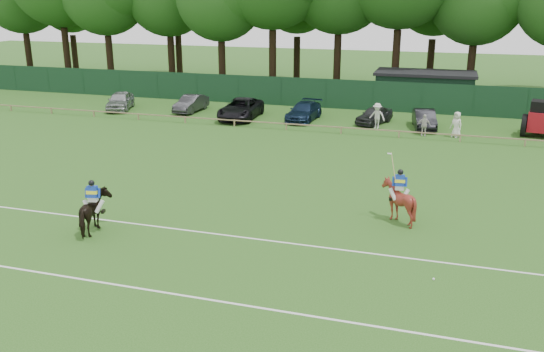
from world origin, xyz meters
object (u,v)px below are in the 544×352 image
at_px(sedan_grey, 191,104).
at_px(spectator_left, 377,116).
at_px(hatch_grey, 374,115).
at_px(polo_ball, 434,279).
at_px(estate_black, 424,119).
at_px(spectator_mid, 424,125).
at_px(sedan_navy, 304,111).
at_px(utility_shed, 424,89).
at_px(horse_dark, 94,213).
at_px(horse_chestnut, 398,201).
at_px(suv_black, 241,109).
at_px(sedan_silver, 120,101).
at_px(spectator_right, 457,125).
at_px(tractor, 539,119).

height_order(sedan_grey, spectator_left, spectator_left).
bearing_deg(hatch_grey, spectator_left, -54.34).
bearing_deg(polo_ball, estate_black, 93.67).
relative_size(sedan_grey, spectator_mid, 2.73).
bearing_deg(sedan_grey, sedan_navy, -0.74).
xyz_separation_m(spectator_mid, utility_shed, (-0.57, 10.96, 0.78)).
bearing_deg(horse_dark, spectator_left, -124.40).
xyz_separation_m(horse_chestnut, estate_black, (0.18, 18.83, -0.23)).
relative_size(horse_dark, estate_black, 0.49).
bearing_deg(suv_black, horse_dark, -87.89).
relative_size(sedan_silver, sedan_grey, 1.08).
bearing_deg(spectator_right, sedan_navy, -154.12).
height_order(suv_black, utility_shed, utility_shed).
xyz_separation_m(spectator_mid, spectator_right, (2.14, 0.22, 0.13)).
relative_size(sedan_navy, utility_shed, 0.56).
bearing_deg(utility_shed, sedan_grey, -156.84).
relative_size(sedan_grey, spectator_left, 2.22).
distance_m(estate_black, spectator_right, 3.12).
distance_m(sedan_silver, tractor, 32.62).
bearing_deg(sedan_silver, spectator_mid, -23.75).
height_order(horse_dark, suv_black, horse_dark).
height_order(spectator_right, tractor, tractor).
height_order(estate_black, tractor, tractor).
xyz_separation_m(sedan_navy, hatch_grey, (5.38, 0.38, -0.04)).
bearing_deg(horse_dark, spectator_right, -136.90).
xyz_separation_m(hatch_grey, polo_ball, (5.24, -24.47, -0.60)).
height_order(sedan_silver, spectator_right, spectator_right).
xyz_separation_m(sedan_grey, hatch_grey, (15.17, -0.15, -0.04)).
xyz_separation_m(suv_black, spectator_left, (10.67, -0.34, 0.15)).
distance_m(sedan_silver, spectator_left, 21.67).
bearing_deg(spectator_mid, polo_ball, -86.65).
relative_size(horse_chestnut, sedan_silver, 0.41).
xyz_separation_m(sedan_silver, sedan_navy, (15.89, 0.41, -0.07)).
bearing_deg(hatch_grey, horse_dark, -87.47).
distance_m(hatch_grey, estate_black, 3.75).
distance_m(estate_black, spectator_left, 3.48).
bearing_deg(tractor, horse_dark, -119.20).
distance_m(sedan_silver, sedan_navy, 15.89).
distance_m(suv_black, spectator_mid, 14.17).
bearing_deg(horse_dark, hatch_grey, -122.33).
relative_size(horse_dark, sedan_silver, 0.46).
bearing_deg(tractor, spectator_mid, -152.52).
bearing_deg(sedan_grey, tractor, 0.65).
xyz_separation_m(suv_black, sedan_navy, (4.90, 0.83, -0.09)).
height_order(horse_chestnut, spectator_right, horse_chestnut).
bearing_deg(sedan_navy, horse_dark, -93.16).
height_order(hatch_grey, spectator_mid, spectator_mid).
bearing_deg(spectator_right, spectator_mid, -136.47).
relative_size(sedan_silver, tractor, 1.36).
distance_m(suv_black, polo_ball, 27.97).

